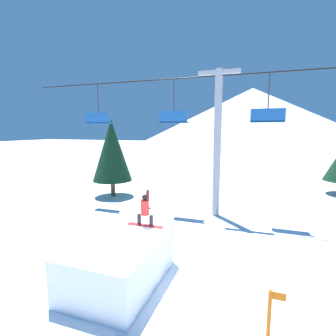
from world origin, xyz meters
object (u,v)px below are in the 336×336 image
Objects in this scene: snowboarder at (145,211)px; pine_tree_near at (112,150)px; trail_marker at (270,312)px; distant_skier at (148,198)px; snow_ramp at (120,262)px.

snowboarder is 11.20m from pine_tree_near.
snowboarder is 0.24× the size of pine_tree_near.
pine_tree_near is at bearing 127.62° from snowboarder.
trail_marker is 11.94m from distant_skier.
snow_ramp is 8.88m from distant_skier.
pine_tree_near is at bearing 153.71° from distant_skier.
pine_tree_near is 5.21m from distant_skier.
pine_tree_near is at bearing 135.16° from trail_marker.
snow_ramp is at bearing -72.31° from distant_skier.
pine_tree_near is (-6.53, 10.35, 2.89)m from snow_ramp.
snow_ramp is 3.04× the size of trail_marker.
pine_tree_near is 16.19m from trail_marker.
snowboarder reaches higher than snow_ramp.
distant_skier is at bearing 128.61° from trail_marker.
snowboarder is 7.64m from distant_skier.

